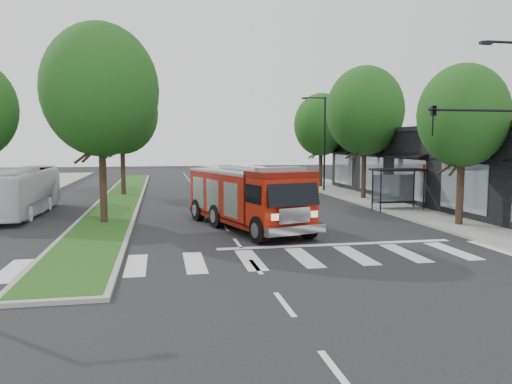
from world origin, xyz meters
TOP-DOWN VIEW (x-y plane):
  - ground at (0.00, 0.00)m, footprint 140.00×140.00m
  - sidewalk_right at (12.50, 10.00)m, footprint 5.00×80.00m
  - median at (-6.00, 18.00)m, footprint 3.00×50.00m
  - storefront_row at (17.00, 10.00)m, footprint 8.00×30.00m
  - bus_shelter at (11.20, 8.15)m, footprint 3.20×1.60m
  - tree_right_near at (11.50, 2.00)m, footprint 4.40×4.40m
  - tree_right_mid at (11.50, 14.00)m, footprint 5.60×5.60m
  - tree_right_far at (11.50, 24.00)m, footprint 5.00×5.00m
  - tree_median_near at (-6.00, 6.00)m, footprint 5.80×5.80m
  - tree_median_far at (-6.00, 20.00)m, footprint 5.60×5.60m
  - streetlight_right_near at (9.61, -3.50)m, footprint 4.08×0.22m
  - streetlight_right_far at (10.35, 20.00)m, footprint 2.11×0.20m
  - fire_engine at (1.01, 3.50)m, footprint 5.24×9.52m
  - city_bus at (-11.04, 10.33)m, footprint 2.41×10.01m

SIDE VIEW (x-z plane):
  - ground at x=0.00m, z-range 0.00..0.00m
  - sidewalk_right at x=12.50m, z-range 0.00..0.15m
  - median at x=-6.00m, z-range 0.00..0.16m
  - city_bus at x=-11.04m, z-range 0.00..2.78m
  - fire_engine at x=1.01m, z-range -0.06..3.10m
  - bus_shelter at x=11.20m, z-range 0.73..3.34m
  - storefront_row at x=17.00m, z-range 0.00..5.00m
  - streetlight_right_far at x=10.35m, z-range 0.48..8.48m
  - streetlight_right_near at x=9.61m, z-range 0.67..8.67m
  - tree_right_near at x=11.50m, z-range 1.48..9.53m
  - tree_right_far at x=11.50m, z-range 1.47..10.20m
  - tree_right_mid at x=11.50m, z-range 1.63..11.35m
  - tree_median_far at x=-6.00m, z-range 1.63..11.35m
  - tree_median_near at x=-6.00m, z-range 1.73..11.89m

